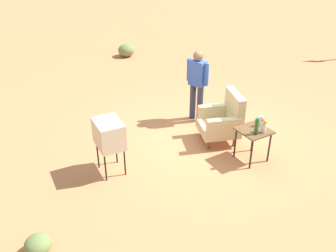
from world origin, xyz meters
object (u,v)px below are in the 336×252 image
object	(u,v)px
person_standing	(197,82)
flower_vase	(264,125)
bottle_short_clear	(261,121)
armchair	(223,119)
bottle_wine_green	(257,126)
side_table	(253,134)
tv_on_stand	(109,134)

from	to	relation	value
person_standing	flower_vase	size ratio (longest dim) A/B	6.19
bottle_short_clear	person_standing	bearing A→B (deg)	-174.28
person_standing	flower_vase	world-z (taller)	person_standing
armchair	bottle_wine_green	xyz separation A→B (m)	(0.97, -0.04, 0.31)
side_table	bottle_short_clear	distance (m)	0.29
armchair	person_standing	xyz separation A→B (m)	(-1.06, 0.07, 0.44)
side_table	tv_on_stand	bearing A→B (deg)	-112.33
armchair	flower_vase	world-z (taller)	armchair
armchair	bottle_wine_green	size ratio (longest dim) A/B	3.31
bottle_short_clear	armchair	bearing A→B (deg)	-162.09
flower_vase	side_table	bearing A→B (deg)	-153.19
side_table	flower_vase	world-z (taller)	flower_vase
tv_on_stand	person_standing	world-z (taller)	person_standing
person_standing	armchair	bearing A→B (deg)	-3.64
armchair	side_table	world-z (taller)	armchair
side_table	flower_vase	size ratio (longest dim) A/B	2.46
person_standing	bottle_wine_green	bearing A→B (deg)	-3.04
tv_on_stand	flower_vase	xyz separation A→B (m)	(1.17, 2.54, 0.02)
bottle_short_clear	flower_vase	bearing A→B (deg)	-30.65
side_table	flower_vase	xyz separation A→B (m)	(0.16, 0.08, 0.25)
bottle_short_clear	flower_vase	xyz separation A→B (m)	(0.22, -0.13, 0.05)
armchair	tv_on_stand	world-z (taller)	armchair
bottle_short_clear	side_table	bearing A→B (deg)	-74.30
side_table	bottle_wine_green	bearing A→B (deg)	-33.08
person_standing	bottle_short_clear	bearing A→B (deg)	5.72
bottle_short_clear	bottle_wine_green	distance (m)	0.35
bottle_short_clear	bottle_wine_green	xyz separation A→B (m)	(0.19, -0.29, 0.06)
side_table	tv_on_stand	distance (m)	2.67
person_standing	bottle_wine_green	size ratio (longest dim) A/B	5.12
side_table	tv_on_stand	size ratio (longest dim) A/B	0.63
armchair	bottle_short_clear	distance (m)	0.86
tv_on_stand	bottle_short_clear	distance (m)	2.83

